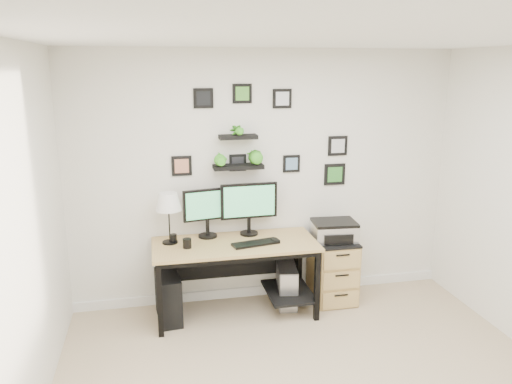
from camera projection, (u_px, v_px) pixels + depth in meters
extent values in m
plane|color=white|center=(342.00, 35.00, 2.94)|extent=(4.00, 4.00, 0.00)
plane|color=silver|center=(265.00, 178.00, 5.15)|extent=(4.00, 0.00, 4.00)
plane|color=silver|center=(4.00, 268.00, 2.86)|extent=(0.00, 4.00, 4.00)
cube|color=white|center=(265.00, 290.00, 5.45)|extent=(4.00, 0.03, 0.10)
cube|color=tan|center=(235.00, 244.00, 4.87)|extent=(1.60, 0.70, 0.03)
cube|color=black|center=(235.00, 248.00, 4.88)|extent=(1.54, 0.64, 0.05)
cube|color=black|center=(230.00, 258.00, 5.25)|extent=(1.44, 0.02, 0.41)
cube|color=black|center=(289.00, 291.00, 5.11)|extent=(0.45, 0.63, 0.03)
cube|color=black|center=(160.00, 300.00, 4.52)|extent=(0.05, 0.05, 0.72)
cube|color=black|center=(158.00, 274.00, 5.09)|extent=(0.05, 0.05, 0.72)
cube|color=black|center=(317.00, 286.00, 4.82)|extent=(0.05, 0.05, 0.72)
cube|color=black|center=(299.00, 263.00, 5.39)|extent=(0.05, 0.05, 0.72)
cylinder|color=black|center=(208.00, 236.00, 5.03)|extent=(0.22, 0.22, 0.02)
cylinder|color=black|center=(208.00, 228.00, 5.01)|extent=(0.04, 0.04, 0.17)
cube|color=black|center=(207.00, 205.00, 4.95)|extent=(0.49, 0.12, 0.32)
cube|color=#4CB272|center=(208.00, 205.00, 4.93)|extent=(0.43, 0.08, 0.27)
cylinder|color=black|center=(249.00, 233.00, 5.11)|extent=(0.19, 0.19, 0.02)
cylinder|color=black|center=(249.00, 226.00, 5.09)|extent=(0.04, 0.04, 0.17)
cube|color=black|center=(249.00, 201.00, 5.02)|extent=(0.58, 0.05, 0.36)
cube|color=#4CB272|center=(249.00, 201.00, 5.00)|extent=(0.52, 0.02, 0.31)
cube|color=black|center=(256.00, 243.00, 4.82)|extent=(0.48, 0.23, 0.02)
cube|color=black|center=(275.00, 241.00, 4.88)|extent=(0.08, 0.11, 0.03)
cylinder|color=black|center=(170.00, 242.00, 4.86)|extent=(0.15, 0.15, 0.01)
cylinder|color=black|center=(169.00, 220.00, 4.80)|extent=(0.01, 0.01, 0.46)
cone|color=white|center=(168.00, 202.00, 4.76)|extent=(0.25, 0.25, 0.17)
cylinder|color=black|center=(187.00, 243.00, 4.72)|extent=(0.08, 0.08, 0.09)
cylinder|color=black|center=(173.00, 238.00, 4.86)|extent=(0.07, 0.07, 0.09)
cube|color=black|center=(168.00, 297.00, 4.87)|extent=(0.25, 0.49, 0.47)
cube|color=gray|center=(287.00, 285.00, 5.19)|extent=(0.25, 0.45, 0.42)
cube|color=silver|center=(289.00, 294.00, 4.98)|extent=(0.17, 0.04, 0.39)
cube|color=tan|center=(332.00, 271.00, 5.27)|extent=(0.42, 0.50, 0.65)
cube|color=black|center=(334.00, 241.00, 5.19)|extent=(0.43, 0.51, 0.02)
cube|color=tan|center=(340.00, 300.00, 5.08)|extent=(0.39, 0.02, 0.18)
cylinder|color=black|center=(341.00, 295.00, 5.05)|extent=(0.14, 0.02, 0.02)
cube|color=tan|center=(341.00, 280.00, 5.03)|extent=(0.39, 0.02, 0.18)
cylinder|color=black|center=(342.00, 275.00, 5.00)|extent=(0.14, 0.02, 0.02)
cube|color=tan|center=(342.00, 260.00, 4.97)|extent=(0.39, 0.02, 0.18)
cylinder|color=black|center=(343.00, 255.00, 4.95)|extent=(0.14, 0.02, 0.02)
cube|color=silver|center=(334.00, 232.00, 5.17)|extent=(0.46, 0.37, 0.17)
cube|color=black|center=(334.00, 223.00, 5.14)|extent=(0.46, 0.37, 0.03)
cube|color=black|center=(339.00, 240.00, 5.00)|extent=(0.30, 0.04, 0.10)
cube|color=black|center=(238.00, 167.00, 4.97)|extent=(0.50, 0.18, 0.04)
cube|color=black|center=(238.00, 137.00, 4.89)|extent=(0.38, 0.15, 0.04)
imported|color=green|center=(221.00, 152.00, 4.90)|extent=(0.15, 0.12, 0.27)
imported|color=green|center=(255.00, 151.00, 4.97)|extent=(0.15, 0.15, 0.27)
imported|color=green|center=(238.00, 122.00, 4.85)|extent=(0.13, 0.09, 0.25)
cube|color=black|center=(203.00, 98.00, 4.82)|extent=(0.19, 0.02, 0.19)
cube|color=black|center=(203.00, 98.00, 4.81)|extent=(0.13, 0.00, 0.13)
cube|color=black|center=(335.00, 174.00, 5.29)|extent=(0.23, 0.02, 0.23)
cube|color=#32812E|center=(335.00, 175.00, 5.28)|extent=(0.16, 0.00, 0.16)
cube|color=black|center=(182.00, 166.00, 4.93)|extent=(0.20, 0.02, 0.20)
cube|color=#BD7557|center=(182.00, 166.00, 4.92)|extent=(0.14, 0.00, 0.14)
cube|color=black|center=(291.00, 164.00, 5.16)|extent=(0.18, 0.02, 0.18)
cube|color=#6086A9|center=(292.00, 164.00, 5.15)|extent=(0.12, 0.00, 0.12)
cube|color=black|center=(282.00, 99.00, 4.98)|extent=(0.19, 0.02, 0.19)
cube|color=silver|center=(282.00, 99.00, 4.97)|extent=(0.13, 0.00, 0.13)
cube|color=black|center=(338.00, 146.00, 5.22)|extent=(0.21, 0.02, 0.21)
cube|color=#B6B5B9|center=(338.00, 146.00, 5.21)|extent=(0.14, 0.00, 0.14)
cube|color=black|center=(238.00, 163.00, 5.04)|extent=(0.17, 0.02, 0.17)
cube|color=black|center=(238.00, 163.00, 5.03)|extent=(0.12, 0.00, 0.12)
cube|color=black|center=(242.00, 94.00, 4.88)|extent=(0.19, 0.02, 0.19)
cube|color=#4B9531|center=(242.00, 94.00, 4.87)|extent=(0.13, 0.00, 0.13)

